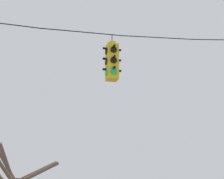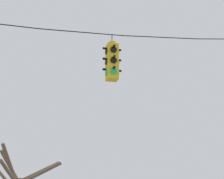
% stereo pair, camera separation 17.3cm
% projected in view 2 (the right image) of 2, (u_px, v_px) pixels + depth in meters
% --- Properties ---
extents(traffic_light_near_left_pole, '(0.58, 0.58, 1.49)m').
position_uv_depth(traffic_light_near_left_pole, '(112.00, 62.00, 10.44)').
color(traffic_light_near_left_pole, yellow).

